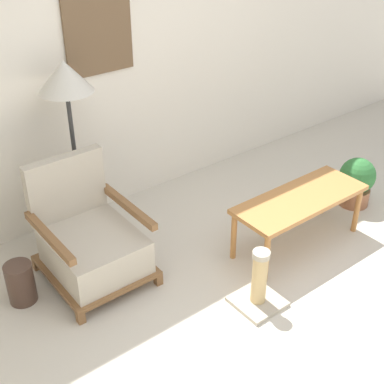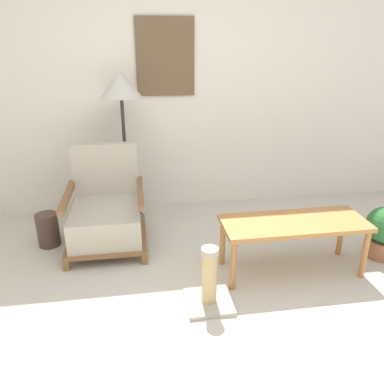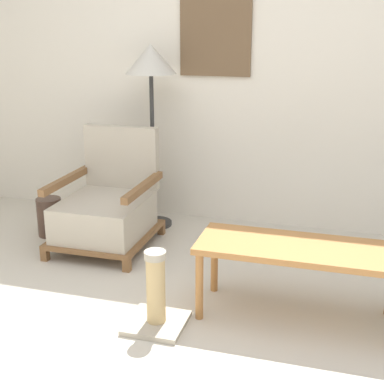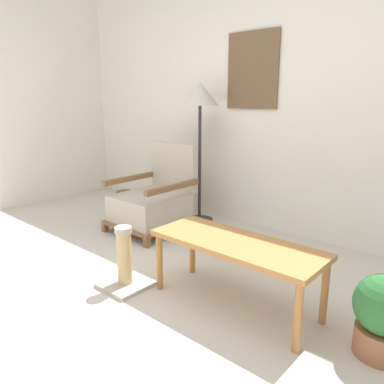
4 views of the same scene
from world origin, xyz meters
TOP-DOWN VIEW (x-y plane):
  - ground_plane at (0.00, 0.00)m, footprint 14.00×14.00m
  - wall_back at (-0.00, 2.27)m, footprint 8.00×0.09m
  - armchair at (-0.80, 1.47)m, footprint 0.67×0.74m
  - floor_lamp at (-0.61, 1.95)m, footprint 0.39×0.39m
  - coffee_table at (0.65, 0.81)m, footprint 1.10×0.42m
  - vase at (-1.31, 1.52)m, footprint 0.19×0.19m
  - potted_plant at (1.49, 0.91)m, footprint 0.31×0.31m
  - scratching_post at (-0.07, 0.50)m, footprint 0.32×0.32m

SIDE VIEW (x-z plane):
  - ground_plane at x=0.00m, z-range 0.00..0.00m
  - vase at x=-1.31m, z-range 0.00..0.30m
  - scratching_post at x=-0.07m, z-range -0.07..0.37m
  - potted_plant at x=1.49m, z-range 0.01..0.45m
  - armchair at x=-0.80m, z-range -0.13..0.71m
  - coffee_table at x=0.65m, z-range 0.16..0.60m
  - floor_lamp at x=-0.61m, z-range 0.51..1.95m
  - wall_back at x=0.00m, z-range 0.00..2.70m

